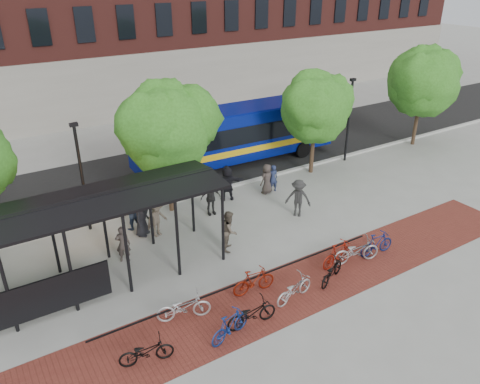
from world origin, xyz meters
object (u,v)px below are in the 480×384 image
tree_c (316,105)px  pedestrian_5 (227,183)px  bike_5 (254,281)px  pedestrian_6 (267,179)px  bike_8 (332,271)px  bike_3 (230,325)px  tree_b (167,124)px  bike_9 (338,254)px  pedestrian_1 (123,244)px  lamp_post_left (82,175)px  bike_2 (184,307)px  pedestrian_0 (141,216)px  bike_6 (294,289)px  bike_0 (146,351)px  pedestrian_8 (229,230)px  pedestrian_9 (298,198)px  pedestrian_2 (131,213)px  bike_4 (252,314)px  tree_d (424,78)px  pedestrian_7 (273,178)px  lamp_post_right (349,118)px  bike_11 (377,244)px  bus_shelter (80,214)px  pedestrian_3 (157,219)px  bus (236,132)px  bike_10 (356,251)px

tree_c → pedestrian_5: 6.90m
bike_5 → pedestrian_6: (5.29, 6.72, 0.31)m
bike_8 → bike_3: bearing=72.9°
tree_b → bike_9: tree_b is taller
pedestrian_1 → lamp_post_left: bearing=-53.8°
lamp_post_left → bike_2: lamp_post_left is taller
tree_b → bike_5: (-0.24, -7.70, -3.94)m
tree_b → pedestrian_0: bearing=-145.1°
bike_6 → bike_0: bearing=79.6°
pedestrian_5 → tree_b: bearing=8.5°
lamp_post_left → bike_6: size_ratio=2.87×
tree_b → pedestrian_8: 5.86m
tree_c → pedestrian_9: (-4.12, -3.85, -3.10)m
pedestrian_2 → bike_4: bearing=90.5°
bike_0 → pedestrian_0: size_ratio=0.89×
pedestrian_6 → lamp_post_left: bearing=-22.8°
tree_d → bike_0: (-22.93, -8.81, -4.03)m
bike_3 → pedestrian_5: bearing=-45.3°
pedestrian_7 → tree_d: bearing=-165.0°
pedestrian_0 → pedestrian_2: size_ratio=1.15×
lamp_post_right → bike_6: 14.53m
bike_6 → pedestrian_5: bearing=-24.4°
bike_8 → pedestrian_8: size_ratio=0.95×
bike_11 → bus_shelter: bearing=72.3°
tree_c → pedestrian_8: bearing=-151.3°
pedestrian_3 → tree_b: bearing=30.7°
bike_5 → pedestrian_9: size_ratio=0.90×
bike_8 → pedestrian_3: (-4.35, 6.72, 0.42)m
tree_b → lamp_post_right: (11.90, 0.25, -1.71)m
bike_0 → pedestrian_1: 5.83m
bike_3 → bike_4: size_ratio=0.92×
bike_11 → pedestrian_2: (-7.99, 7.54, 0.31)m
pedestrian_6 → pedestrian_8: 5.80m
pedestrian_3 → pedestrian_9: (6.53, -1.87, 0.08)m
pedestrian_6 → bus: bearing=-116.5°
pedestrian_1 → pedestrian_3: (1.98, 1.17, 0.05)m
tree_c → bike_10: tree_c is taller
tree_d → bike_3: tree_d is taller
tree_d → bike_6: size_ratio=3.66×
pedestrian_1 → bike_5: bearing=154.9°
pedestrian_0 → pedestrian_9: size_ratio=0.99×
bike_6 → pedestrian_7: size_ratio=1.17×
pedestrian_5 → pedestrian_9: pedestrian_9 is taller
bike_2 → pedestrian_0: (0.88, 6.08, 0.45)m
bike_0 → pedestrian_5: (7.78, 8.26, 0.51)m
bike_5 → pedestrian_1: (-3.39, 4.55, 0.31)m
pedestrian_3 → pedestrian_6: 6.78m
bus_shelter → bike_2: size_ratio=5.61×
bike_10 → pedestrian_3: size_ratio=1.18×
bike_4 → bike_11: size_ratio=1.08×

